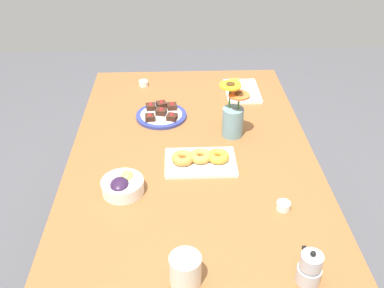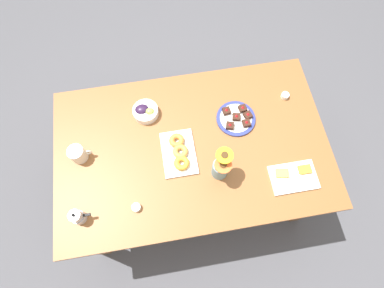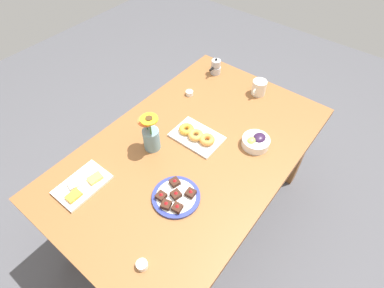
# 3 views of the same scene
# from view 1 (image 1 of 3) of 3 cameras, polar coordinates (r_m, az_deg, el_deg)

# --- Properties ---
(ground_plane) EXTENTS (6.00, 6.00, 0.00)m
(ground_plane) POSITION_cam_1_polar(r_m,az_deg,el_deg) (2.27, -0.00, -16.58)
(ground_plane) COLOR #4C4C51
(dining_table) EXTENTS (1.60, 1.00, 0.74)m
(dining_table) POSITION_cam_1_polar(r_m,az_deg,el_deg) (1.81, -0.00, -3.29)
(dining_table) COLOR brown
(dining_table) RESTS_ON ground_plane
(coffee_mug) EXTENTS (0.13, 0.09, 0.10)m
(coffee_mug) POSITION_cam_1_polar(r_m,az_deg,el_deg) (1.25, -0.90, -16.34)
(coffee_mug) COLOR silver
(coffee_mug) RESTS_ON dining_table
(grape_bowl) EXTENTS (0.15, 0.15, 0.07)m
(grape_bowl) POSITION_cam_1_polar(r_m,az_deg,el_deg) (1.56, -9.25, -5.47)
(grape_bowl) COLOR white
(grape_bowl) RESTS_ON dining_table
(cheese_platter) EXTENTS (0.26, 0.17, 0.03)m
(cheese_platter) POSITION_cam_1_polar(r_m,az_deg,el_deg) (2.24, 6.62, 7.13)
(cheese_platter) COLOR white
(cheese_platter) RESTS_ON dining_table
(croissant_platter) EXTENTS (0.19, 0.28, 0.05)m
(croissant_platter) POSITION_cam_1_polar(r_m,az_deg,el_deg) (1.69, 1.12, -2.09)
(croissant_platter) COLOR white
(croissant_platter) RESTS_ON dining_table
(jam_cup_honey) EXTENTS (0.05, 0.05, 0.03)m
(jam_cup_honey) POSITION_cam_1_polar(r_m,az_deg,el_deg) (2.30, -6.48, 8.09)
(jam_cup_honey) COLOR white
(jam_cup_honey) RESTS_ON dining_table
(jam_cup_berry) EXTENTS (0.05, 0.05, 0.03)m
(jam_cup_berry) POSITION_cam_1_polar(r_m,az_deg,el_deg) (1.52, 12.10, -8.02)
(jam_cup_berry) COLOR white
(jam_cup_berry) RESTS_ON dining_table
(dessert_plate) EXTENTS (0.24, 0.24, 0.05)m
(dessert_plate) POSITION_cam_1_polar(r_m,az_deg,el_deg) (2.00, -4.11, 3.94)
(dessert_plate) COLOR navy
(dessert_plate) RESTS_ON dining_table
(flower_vase) EXTENTS (0.10, 0.13, 0.24)m
(flower_vase) POSITION_cam_1_polar(r_m,az_deg,el_deg) (1.84, 5.47, 3.45)
(flower_vase) COLOR #6B939E
(flower_vase) RESTS_ON dining_table
(moka_pot) EXTENTS (0.11, 0.07, 0.12)m
(moka_pot) POSITION_cam_1_polar(r_m,az_deg,el_deg) (1.29, 15.42, -15.71)
(moka_pot) COLOR #B7B7BC
(moka_pot) RESTS_ON dining_table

